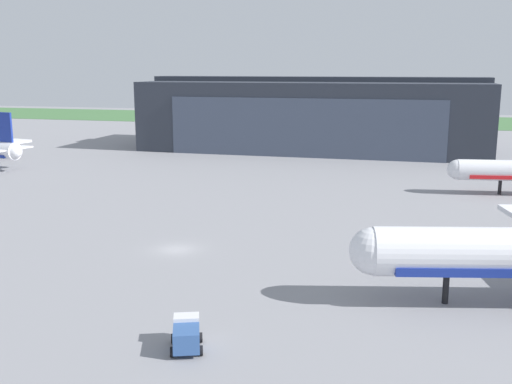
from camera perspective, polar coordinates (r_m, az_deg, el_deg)
ground_plane at (r=70.10m, az=-7.55°, el=-5.43°), size 440.00×440.00×0.00m
grass_field_strip at (r=242.43m, az=8.55°, el=6.79°), size 440.00×56.00×0.08m
maintenance_hangar at (r=154.85m, az=5.55°, el=7.30°), size 84.09×32.74×18.21m
ops_van at (r=46.13m, az=-6.61°, el=-13.27°), size 3.24×4.08×2.18m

